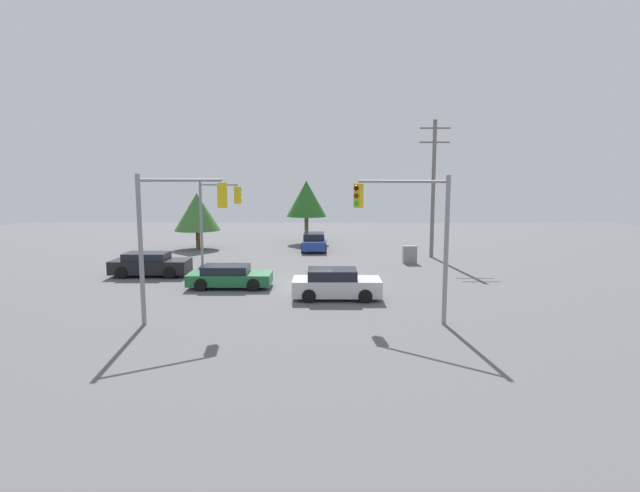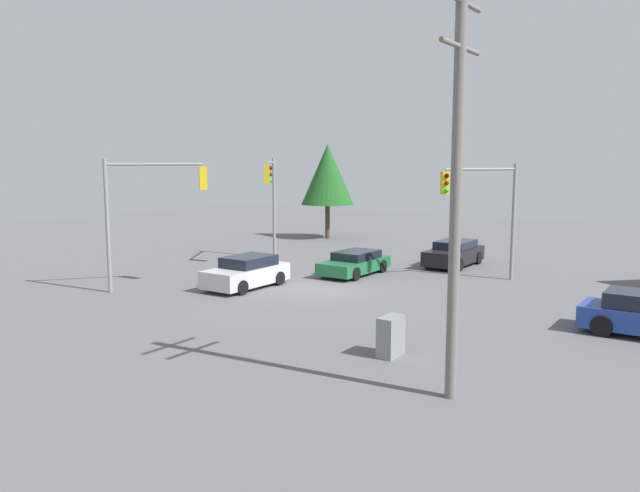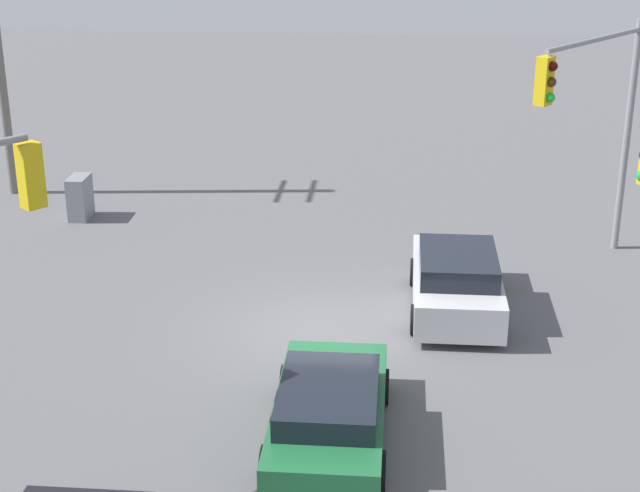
{
  "view_description": "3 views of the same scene",
  "coord_description": "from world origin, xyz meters",
  "px_view_note": "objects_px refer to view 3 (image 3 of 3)",
  "views": [
    {
      "loc": [
        -0.8,
        26.65,
        5.73
      ],
      "look_at": [
        -0.58,
        -0.4,
        2.12
      ],
      "focal_mm": 28.0,
      "sensor_mm": 36.0,
      "label": 1
    },
    {
      "loc": [
        -22.81,
        -15.73,
        5.82
      ],
      "look_at": [
        -0.08,
        -0.24,
        2.03
      ],
      "focal_mm": 35.0,
      "sensor_mm": 36.0,
      "label": 2
    },
    {
      "loc": [
        18.82,
        1.63,
        9.31
      ],
      "look_at": [
        -0.1,
        0.03,
        1.93
      ],
      "focal_mm": 55.0,
      "sensor_mm": 36.0,
      "label": 3
    }
  ],
  "objects_px": {
    "sedan_silver": "(457,281)",
    "traffic_signal_cross": "(597,105)",
    "electrical_cabinet": "(80,197)",
    "sedan_green": "(329,412)"
  },
  "relations": [
    {
      "from": "sedan_green",
      "to": "traffic_signal_cross",
      "type": "xyz_separation_m",
      "value": [
        -8.46,
        5.64,
        3.49
      ]
    },
    {
      "from": "sedan_silver",
      "to": "sedan_green",
      "type": "bearing_deg",
      "value": -113.25
    },
    {
      "from": "sedan_silver",
      "to": "electrical_cabinet",
      "type": "height_order",
      "value": "sedan_silver"
    },
    {
      "from": "sedan_silver",
      "to": "electrical_cabinet",
      "type": "bearing_deg",
      "value": 152.59
    },
    {
      "from": "sedan_silver",
      "to": "electrical_cabinet",
      "type": "distance_m",
      "value": 11.59
    },
    {
      "from": "sedan_green",
      "to": "electrical_cabinet",
      "type": "distance_m",
      "value": 13.5
    },
    {
      "from": "sedan_silver",
      "to": "traffic_signal_cross",
      "type": "height_order",
      "value": "traffic_signal_cross"
    },
    {
      "from": "sedan_green",
      "to": "sedan_silver",
      "type": "bearing_deg",
      "value": 66.75
    },
    {
      "from": "sedan_silver",
      "to": "traffic_signal_cross",
      "type": "bearing_deg",
      "value": 41.3
    },
    {
      "from": "sedan_green",
      "to": "traffic_signal_cross",
      "type": "distance_m",
      "value": 10.75
    }
  ]
}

